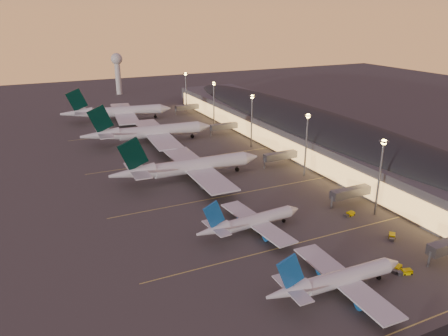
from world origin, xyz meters
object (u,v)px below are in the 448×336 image
Objects in this scene: baggage_tug_d at (392,237)px; airliner_wide_mid at (149,132)px; airliner_wide_far at (118,112)px; baggage_tug_c at (349,214)px; airliner_narrow_north at (251,222)px; airliner_wide_near at (188,167)px; baggage_tug_b at (396,268)px; airliner_narrow_south at (337,280)px; baggage_tug_a at (405,272)px; radar_tower at (117,67)px.

airliner_wide_mid is at bearing 62.12° from baggage_tug_d.
baggage_tug_c is (38.98, -165.79, -4.90)m from airliner_wide_far.
airliner_wide_mid is at bearing 85.65° from airliner_narrow_north.
airliner_wide_near is 111.67m from airliner_wide_far.
airliner_wide_mid is 143.97m from baggage_tug_b.
baggage_tug_d is (1.15, -17.38, 0.02)m from baggage_tug_c.
baggage_tug_b is at bearing -175.53° from baggage_tug_d.
baggage_tug_b is 32.32m from baggage_tug_c.
baggage_tug_d is at bearing -70.54° from airliner_wide_far.
baggage_tug_b is at bearing -59.99° from airliner_narrow_north.
airliner_narrow_south is 44.15m from baggage_tug_c.
airliner_narrow_north reaches higher than baggage_tug_d.
baggage_tug_b reaches higher than baggage_tug_a.
baggage_tug_d is (32.14, 13.93, -2.95)m from airliner_narrow_south.
baggage_tug_a is 18.89m from baggage_tug_d.
baggage_tug_a is at bearing -96.58° from baggage_tug_b.
radar_tower is at bearing 107.56° from baggage_tug_a.
airliner_narrow_north reaches higher than baggage_tug_b.
airliner_wide_mid is at bearing 90.41° from airliner_wide_near.
airliner_wide_far is 15.45× the size of baggage_tug_b.
airliner_wide_near reaches higher than baggage_tug_c.
airliner_narrow_south reaches higher than baggage_tug_d.
airliner_wide_far is 16.12× the size of baggage_tug_d.
airliner_wide_near is 65.02m from baggage_tug_c.
baggage_tug_b is 1.04× the size of baggage_tug_d.
airliner_narrow_north is 8.69× the size of baggage_tug_a.
airliner_wide_far is at bearing 93.97° from airliner_narrow_south.
airliner_narrow_north reaches higher than baggage_tug_c.
airliner_wide_mid is at bearing 116.01° from baggage_tug_a.
radar_tower is 276.07m from baggage_tug_d.
airliner_narrow_south is at bearing -167.67° from baggage_tug_a.
baggage_tug_a is 1.03× the size of baggage_tug_d.
airliner_wide_far reaches higher than airliner_wide_near.
radar_tower is at bearing 85.75° from airliner_wide_near.
airliner_wide_far is at bearing 86.87° from airliner_narrow_north.
airliner_narrow_south is 8.95× the size of baggage_tug_c.
radar_tower reaches higher than airliner_narrow_south.
baggage_tug_b is at bearing -88.60° from radar_tower.
airliner_wide_near is at bearing -95.06° from radar_tower.
airliner_narrow_north is 8.92× the size of baggage_tug_d.
airliner_wide_far is 198.41m from baggage_tug_b.
airliner_narrow_north reaches higher than baggage_tug_a.
airliner_wide_far is at bearing 93.28° from baggage_tug_c.
baggage_tug_a is at bearing -116.87° from baggage_tug_c.
airliner_narrow_south is 0.57× the size of airliner_wide_mid.
airliner_wide_mid is 15.63× the size of baggage_tug_b.
airliner_wide_mid reaches higher than baggage_tug_d.
airliner_narrow_north is (-3.72, 35.63, -0.14)m from airliner_narrow_south.
baggage_tug_b is at bearing -74.68° from airliner_wide_far.
airliner_wide_far is 95.31m from radar_tower.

